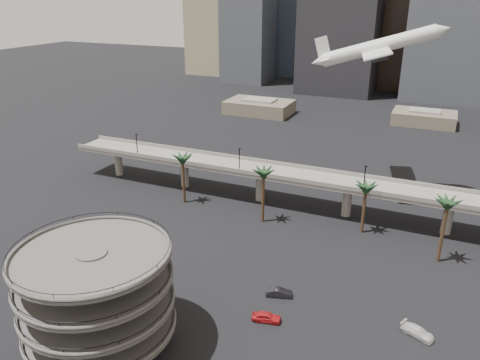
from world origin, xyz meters
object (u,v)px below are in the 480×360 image
at_px(parking_ramp, 96,291).
at_px(car_b, 279,292).
at_px(airborne_jet, 378,47).
at_px(car_a, 266,317).
at_px(overpass, 303,180).
at_px(car_c, 418,332).

distance_m(parking_ramp, car_b, 31.41).
height_order(airborne_jet, car_a, airborne_jet).
bearing_deg(parking_ramp, overpass, 77.57).
bearing_deg(airborne_jet, car_b, -106.84).
height_order(airborne_jet, car_c, airborne_jet).
xyz_separation_m(airborne_jet, car_c, (18.32, -55.42, -36.40)).
distance_m(airborne_jet, car_c, 68.79).
relative_size(car_a, car_b, 1.02).
xyz_separation_m(overpass, airborne_jet, (11.77, 17.90, 29.80)).
relative_size(airborne_jet, car_a, 6.84).
bearing_deg(car_b, parking_ramp, 121.29).
bearing_deg(car_b, car_a, 165.86).
bearing_deg(car_c, airborne_jet, 40.73).
relative_size(parking_ramp, car_b, 4.82).
bearing_deg(parking_ramp, car_a, 36.75).
height_order(overpass, airborne_jet, airborne_jet).
bearing_deg(car_c, parking_ramp, 138.92).
bearing_deg(car_a, airborne_jet, -16.60).
xyz_separation_m(overpass, car_b, (7.07, -36.61, -6.58)).
height_order(parking_ramp, car_c, parking_ramp).
bearing_deg(car_a, parking_ramp, 114.20).
xyz_separation_m(overpass, car_c, (30.09, -37.52, -6.59)).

